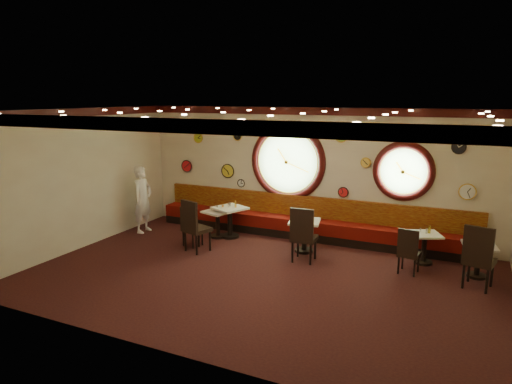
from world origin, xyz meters
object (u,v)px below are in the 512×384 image
(condiment_e_bottle, at_px, (487,242))
(chair_b, at_px, (193,223))
(chair_e, at_px, (479,253))
(condiment_b_bottle, at_px, (236,204))
(table_e, at_px, (478,257))
(condiment_e_pepper, at_px, (479,243))
(condiment_d_pepper, at_px, (427,231))
(table_d, at_px, (424,244))
(table_b, at_px, (230,218))
(condiment_e_salt, at_px, (477,241))
(table_c, at_px, (304,232))
(condiment_d_salt, at_px, (420,230))
(condiment_a_salt, at_px, (217,208))
(chair_a, at_px, (190,224))
(condiment_d_bottle, at_px, (429,229))
(chair_c, at_px, (303,231))
(condiment_b_salt, at_px, (230,204))
(condiment_c_bottle, at_px, (310,217))
(table_a, at_px, (218,221))
(condiment_a_pepper, at_px, (217,209))
(condiment_b_pepper, at_px, (229,205))
(condiment_c_salt, at_px, (301,218))
(waiter, at_px, (143,199))
(condiment_a_bottle, at_px, (223,208))
(condiment_c_pepper, at_px, (306,218))
(chair_d, at_px, (409,248))

(condiment_e_bottle, bearing_deg, chair_b, -169.39)
(chair_e, height_order, condiment_b_bottle, chair_e)
(table_e, distance_m, condiment_e_pepper, 0.30)
(condiment_d_pepper, height_order, condiment_b_bottle, condiment_b_bottle)
(table_d, bearing_deg, table_b, -178.56)
(chair_e, distance_m, condiment_e_salt, 0.72)
(table_c, bearing_deg, condiment_d_salt, 9.43)
(condiment_a_salt, distance_m, condiment_e_salt, 5.83)
(table_c, relative_size, table_e, 1.16)
(condiment_d_salt, bearing_deg, chair_a, -166.60)
(condiment_d_bottle, bearing_deg, table_e, -22.33)
(chair_c, height_order, chair_e, chair_e)
(condiment_e_salt, bearing_deg, table_e, -48.32)
(condiment_b_salt, xyz_separation_m, condiment_c_bottle, (2.16, -0.23, -0.01))
(table_a, xyz_separation_m, condiment_b_bottle, (0.42, 0.16, 0.43))
(table_d, relative_size, condiment_b_salt, 8.19)
(condiment_a_pepper, relative_size, condiment_b_bottle, 0.67)
(condiment_c_bottle, bearing_deg, table_a, 179.54)
(chair_b, distance_m, condiment_e_pepper, 5.87)
(condiment_c_bottle, relative_size, condiment_e_salt, 1.47)
(chair_c, xyz_separation_m, condiment_b_salt, (-2.26, 0.99, 0.14))
(condiment_b_pepper, xyz_separation_m, condiment_d_pepper, (4.61, 0.13, -0.12))
(condiment_a_salt, height_order, condiment_c_bottle, condiment_c_bottle)
(chair_b, bearing_deg, condiment_a_salt, 112.02)
(chair_a, distance_m, condiment_a_pepper, 0.94)
(chair_a, distance_m, condiment_b_salt, 1.24)
(table_e, bearing_deg, condiment_b_salt, 176.80)
(table_a, height_order, condiment_d_pepper, condiment_d_pepper)
(table_c, bearing_deg, condiment_a_pepper, 177.28)
(condiment_d_pepper, bearing_deg, condiment_d_bottle, 44.65)
(chair_e, xyz_separation_m, condiment_e_bottle, (0.16, 0.68, 0.04))
(table_d, bearing_deg, table_c, -171.88)
(condiment_c_salt, relative_size, condiment_c_bottle, 0.62)
(table_e, xyz_separation_m, condiment_c_salt, (-3.64, 0.01, 0.36))
(chair_e, distance_m, condiment_e_bottle, 0.70)
(table_e, relative_size, condiment_d_bottle, 4.10)
(chair_a, distance_m, waiter, 1.86)
(chair_e, relative_size, condiment_c_salt, 8.13)
(condiment_a_bottle, xyz_separation_m, condiment_e_pepper, (5.72, -0.22, -0.04))
(condiment_e_pepper, bearing_deg, condiment_c_pepper, 179.17)
(table_b, bearing_deg, condiment_c_bottle, -3.85)
(condiment_e_salt, distance_m, condiment_e_pepper, 0.12)
(table_e, distance_m, chair_c, 3.43)
(table_d, xyz_separation_m, condiment_b_pepper, (-4.58, -0.14, 0.42))
(chair_c, xyz_separation_m, condiment_d_salt, (2.23, 1.06, 0.02))
(chair_c, relative_size, condiment_c_salt, 8.03)
(condiment_d_pepper, bearing_deg, table_d, 176.67)
(chair_b, xyz_separation_m, chair_d, (4.54, 0.66, -0.15))
(table_c, distance_m, condiment_e_pepper, 3.54)
(table_c, xyz_separation_m, condiment_a_salt, (-2.34, 0.17, 0.27))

